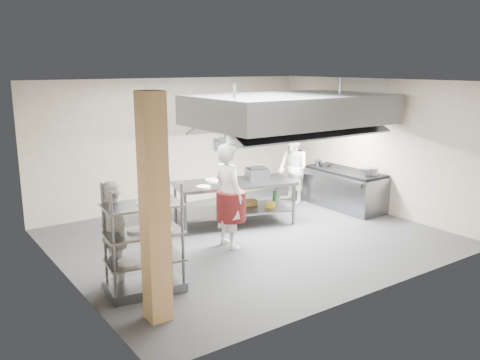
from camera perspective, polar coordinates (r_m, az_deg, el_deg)
floor at (r=9.96m, az=1.19°, el=-6.50°), size 7.00×7.00×0.00m
ceiling at (r=9.40m, az=1.28°, el=11.01°), size 7.00×7.00×0.00m
wall_back at (r=12.09m, az=-7.19°, el=4.18°), size 7.00×0.00×7.00m
wall_left at (r=8.06m, az=-19.30°, el=-0.79°), size 0.00×6.00×6.00m
wall_right at (r=11.94m, az=14.96°, el=3.74°), size 0.00×6.00×6.00m
column at (r=6.53m, az=-9.59°, el=-3.36°), size 0.30×0.30×3.00m
exhaust_hood at (r=10.56m, az=5.73°, el=7.89°), size 4.00×2.50×0.60m
hood_strip_a at (r=10.03m, az=1.75°, el=5.86°), size 1.60×0.12×0.04m
hood_strip_b at (r=11.19m, az=9.22°, el=6.43°), size 1.60×0.12×0.04m
wall_shelf at (r=12.88m, az=0.26°, el=4.82°), size 1.50×0.28×0.04m
island at (r=10.69m, az=-0.64°, el=-2.58°), size 2.68×1.65×0.91m
island_worktop at (r=10.59m, az=-0.64°, el=-0.37°), size 2.68×1.65×0.06m
island_undershelf at (r=10.74m, az=-0.63°, el=-3.38°), size 2.46×1.50×0.04m
pass_rack at (r=7.56m, az=-10.77°, el=-6.47°), size 1.18×0.79×1.66m
cooking_range at (r=12.17m, az=11.60°, el=-1.11°), size 0.80×2.00×0.84m
range_top at (r=12.07m, az=11.69°, el=0.97°), size 0.78×1.96×0.06m
chef_head at (r=9.22m, az=-1.30°, el=-1.79°), size 0.47×0.71×1.94m
chef_line at (r=12.28m, az=5.95°, el=1.31°), size 0.70×0.87×1.72m
chef_plating at (r=7.79m, az=-14.05°, el=-6.04°), size 0.46×1.00×1.66m
griddle at (r=10.88m, az=1.93°, el=0.74°), size 0.51×0.43×0.22m
wicker_basket at (r=10.99m, az=1.04°, el=-2.55°), size 0.31×0.23×0.13m
stockpot at (r=11.58m, az=14.69°, el=0.89°), size 0.25×0.25×0.17m
plate_stack at (r=7.66m, az=-10.67°, el=-8.56°), size 0.28×0.28×0.05m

